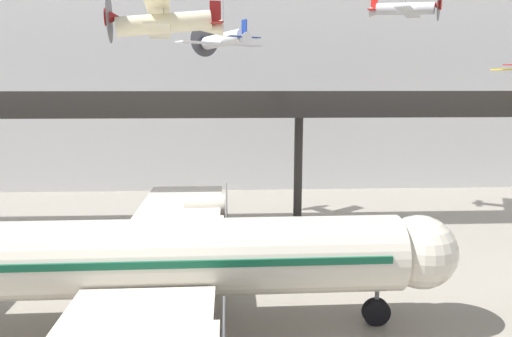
% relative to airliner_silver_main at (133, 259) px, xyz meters
% --- Properties ---
extents(hangar_back_wall, '(140.00, 3.00, 26.03)m').
position_rel_airliner_silver_main_xyz_m(hangar_back_wall, '(9.75, 29.30, 9.50)').
color(hangar_back_wall, white).
rests_on(hangar_back_wall, ground).
extents(mezzanine_walkway, '(110.00, 3.20, 10.59)m').
position_rel_airliner_silver_main_xyz_m(mezzanine_walkway, '(9.75, 16.50, 5.39)').
color(mezzanine_walkway, '#2D2B28').
rests_on(mezzanine_walkway, ground).
extents(airliner_silver_main, '(29.91, 33.77, 10.11)m').
position_rel_airliner_silver_main_xyz_m(airliner_silver_main, '(0.00, 0.00, 0.00)').
color(airliner_silver_main, beige).
rests_on(airliner_silver_main, ground).
extents(suspended_plane_white_twin, '(6.70, 6.20, 8.46)m').
position_rel_airliner_silver_main_xyz_m(suspended_plane_white_twin, '(3.73, 17.12, 10.93)').
color(suspended_plane_white_twin, silver).
extents(suspended_plane_cream_biplane, '(6.73, 8.21, 8.35)m').
position_rel_airliner_silver_main_xyz_m(suspended_plane_cream_biplane, '(0.54, 8.13, 11.09)').
color(suspended_plane_cream_biplane, beige).
extents(suspended_plane_silver_racer, '(5.85, 6.54, 5.83)m').
position_rel_airliner_silver_main_xyz_m(suspended_plane_silver_racer, '(18.41, 18.72, 13.54)').
color(suspended_plane_silver_racer, silver).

